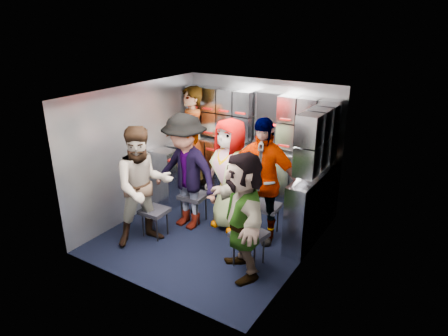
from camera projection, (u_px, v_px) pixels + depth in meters
The scene contains 29 objects.
floor at pixel (213, 233), 5.96m from camera, with size 3.00×3.00×0.00m, color black.
wall_back at pixel (261, 141), 6.77m from camera, with size 2.80×0.04×2.10m, color #90949D.
wall_left at pixel (138, 151), 6.28m from camera, with size 0.04×3.00×2.10m, color #90949D.
wall_right at pixel (307, 189), 4.89m from camera, with size 0.04×3.00×2.10m, color #90949D.
ceiling at pixel (211, 93), 5.21m from camera, with size 2.80×3.00×0.02m, color silver.
cart_bank_back at pixel (254, 175), 6.81m from camera, with size 2.68×0.38×0.99m, color #9BA1AB.
cart_bank_left at pixel (172, 175), 6.82m from camera, with size 0.38×0.76×0.99m, color #9BA1AB.
counter at pixel (255, 146), 6.62m from camera, with size 2.68×0.42×0.03m, color #B3B5BA.
locker_bank_back at pixel (257, 118), 6.50m from camera, with size 2.68×0.28×0.82m, color #9BA1AB.
locker_bank_right at pixel (318, 139), 5.37m from camera, with size 0.28×1.00×0.82m, color #9BA1AB.
right_cabinet at pixel (309, 208), 5.64m from camera, with size 0.28×1.20×1.00m, color #9BA1AB.
coffee_niche at pixel (269, 119), 6.46m from camera, with size 0.46×0.16×0.84m, color black, non-canonical shape.
red_latch_strip at pixel (249, 157), 6.51m from camera, with size 2.60×0.02×0.03m, color #980E0B.
jump_seat_near_left at pixel (154, 212), 5.78m from camera, with size 0.38×0.36×0.43m.
jump_seat_mid_left at pixel (194, 197), 6.19m from camera, with size 0.42×0.40×0.46m.
jump_seat_center at pixel (236, 198), 6.19m from camera, with size 0.45×0.44×0.45m.
jump_seat_mid_right at pixel (266, 208), 5.84m from camera, with size 0.42×0.40×0.46m.
jump_seat_near_right at pixel (249, 236), 5.07m from camera, with size 0.46×0.44×0.48m.
attendant_standing at pixel (192, 143), 6.88m from camera, with size 0.72×0.47×1.97m, color black.
attendant_arc_a at pixel (144, 187), 5.47m from camera, with size 0.83×0.65×1.71m, color black.
attendant_arc_b at pixel (186, 172), 5.88m from camera, with size 1.14×0.66×1.77m, color black.
attendant_arc_c at pixel (230, 175), 5.88m from camera, with size 0.83×0.54×1.70m, color black.
attendant_arc_d at pixel (261, 181), 5.52m from camera, with size 1.06×0.44×1.81m, color black.
attendant_arc_e at pixel (243, 215), 4.80m from camera, with size 1.49×0.47×1.61m, color black.
bottle_left at pixel (217, 132), 6.88m from camera, with size 0.07×0.07×0.26m, color white.
bottle_mid at pixel (235, 135), 6.70m from camera, with size 0.07×0.07×0.28m, color white.
bottle_right at pixel (321, 151), 5.97m from camera, with size 0.07×0.07×0.23m, color white.
cup_left at pixel (198, 133), 7.10m from camera, with size 0.08×0.08×0.10m, color #C9B78E.
cup_right at pixel (319, 156), 6.00m from camera, with size 0.08×0.08×0.09m, color #C9B78E.
Camera 1 is at (2.91, -4.34, 3.05)m, focal length 32.00 mm.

